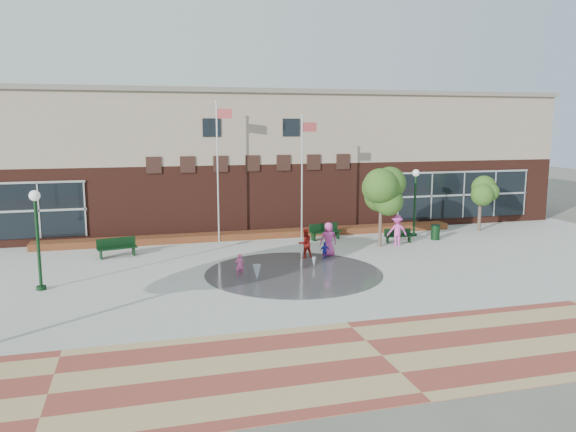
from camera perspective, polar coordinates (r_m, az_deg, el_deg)
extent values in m
plane|color=#666056|center=(24.03, 2.52, -7.63)|extent=(120.00, 120.00, 0.00)
cube|color=#A8A8A0|center=(27.72, 0.00, -5.30)|extent=(46.00, 18.00, 0.01)
cube|color=brown|center=(17.89, 9.53, -13.85)|extent=(46.00, 6.00, 0.01)
cylinder|color=#383A3D|center=(26.79, 0.56, -5.82)|extent=(8.40, 8.40, 0.01)
cube|color=#482018|center=(40.29, -5.03, 2.51)|extent=(44.00, 10.00, 4.50)
cube|color=gray|center=(40.01, -5.12, 8.92)|extent=(44.00, 10.00, 4.50)
cube|color=slate|center=(40.06, -5.17, 12.21)|extent=(44.40, 10.40, 0.30)
cube|color=black|center=(41.11, 17.37, 2.07)|extent=(10.00, 0.12, 3.19)
cube|color=black|center=(34.67, -7.77, 8.89)|extent=(1.10, 0.10, 1.10)
cube|color=black|center=(35.66, 0.32, 8.99)|extent=(1.10, 0.10, 1.10)
cube|color=maroon|center=(34.93, -3.26, -2.26)|extent=(26.00, 1.20, 0.40)
cylinder|color=silver|center=(33.34, -7.15, 4.25)|extent=(0.10, 0.10, 8.20)
sphere|color=silver|center=(33.24, -7.30, 11.39)|extent=(0.16, 0.16, 0.16)
cube|color=#9E3638|center=(33.15, -6.50, 10.29)|extent=(0.86, 0.29, 0.55)
cylinder|color=silver|center=(32.39, 1.42, 3.47)|extent=(0.09, 0.09, 7.41)
sphere|color=silver|center=(32.22, 1.45, 10.12)|extent=(0.15, 0.15, 0.15)
cube|color=#9E3638|center=(32.34, 2.18, 9.02)|extent=(0.85, 0.03, 0.52)
cylinder|color=black|center=(25.90, -24.03, -2.79)|extent=(0.14, 0.14, 3.86)
cylinder|color=black|center=(26.33, -23.77, -6.71)|extent=(0.41, 0.41, 0.18)
sphere|color=silver|center=(25.57, -24.35, 1.90)|extent=(0.45, 0.45, 0.45)
cylinder|color=black|center=(36.10, 12.75, 0.96)|extent=(0.13, 0.13, 3.80)
cylinder|color=black|center=(36.40, 12.65, -1.86)|extent=(0.40, 0.40, 0.18)
sphere|color=silver|center=(35.86, 12.87, 4.28)|extent=(0.45, 0.45, 0.45)
cube|color=black|center=(31.14, -16.96, -3.13)|extent=(2.12, 1.00, 0.07)
cube|color=black|center=(31.32, -17.08, -2.57)|extent=(2.00, 0.51, 0.51)
cube|color=black|center=(34.35, 3.81, -1.63)|extent=(2.03, 0.90, 0.07)
cube|color=black|center=(34.51, 3.62, -1.15)|extent=(1.94, 0.41, 0.49)
cube|color=black|center=(34.06, 11.15, -2.02)|extent=(1.68, 0.65, 0.05)
cube|color=black|center=(34.21, 11.06, -1.61)|extent=(1.63, 0.25, 0.41)
cylinder|color=black|center=(35.45, 14.74, -1.65)|extent=(0.54, 0.54, 0.89)
cylinder|color=black|center=(35.37, 14.77, -0.91)|extent=(0.57, 0.57, 0.05)
cylinder|color=#49382F|center=(32.67, 9.36, -0.80)|extent=(0.18, 0.18, 2.67)
cylinder|color=#49382F|center=(39.13, 18.90, 0.33)|extent=(0.21, 0.21, 2.45)
cone|color=white|center=(25.49, -3.16, -6.64)|extent=(0.37, 0.37, 0.72)
cone|color=white|center=(27.85, 2.64, -5.25)|extent=(0.22, 0.22, 0.49)
imported|color=#DB4F92|center=(26.09, -4.94, -5.02)|extent=(0.41, 0.27, 1.11)
imported|color=red|center=(29.59, 1.76, -2.81)|extent=(0.82, 0.66, 1.57)
imported|color=#C13A8D|center=(30.03, 4.14, -2.39)|extent=(0.95, 0.67, 1.85)
imported|color=#2527B7|center=(29.36, 3.76, -3.56)|extent=(0.55, 0.25, 0.93)
imported|color=#DD44B0|center=(33.17, 11.02, -1.46)|extent=(1.25, 0.84, 1.80)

